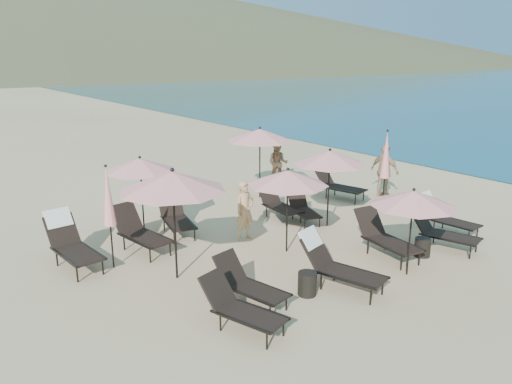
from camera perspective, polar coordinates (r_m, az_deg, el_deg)
ground at (r=12.11m, az=12.93°, el=-8.04°), size 800.00×800.00×0.00m
volcanic_headland at (r=320.65m, az=-22.82°, el=18.24°), size 690.00×690.00×55.00m
lounger_0 at (r=9.06m, az=-1.85°, el=-12.99°), size 1.08×1.72×0.93m
lounger_1 at (r=9.91m, az=-0.86°, el=-10.40°), size 0.96×1.68×0.91m
lounger_2 at (r=10.64m, az=9.07°, el=-7.97°), size 1.16×1.96×1.15m
lounger_3 at (r=12.52m, az=14.55°, el=-4.95°), size 0.90×1.88×1.04m
lounger_4 at (r=13.42m, az=20.44°, el=-4.20°), size 1.08×1.82×0.98m
lounger_5 at (r=14.67m, az=20.74°, el=-2.44°), size 0.76×1.70×1.02m
lounger_6 at (r=12.33m, az=-20.43°, el=-5.35°), size 0.88×1.98×1.20m
lounger_7 at (r=12.80m, az=-13.18°, el=-4.38°), size 0.99×1.93×1.06m
lounger_8 at (r=13.83m, az=-9.15°, el=-2.76°), size 1.02×1.85×1.00m
lounger_9 at (r=14.93m, az=2.57°, el=-1.31°), size 0.72×1.67×0.94m
lounger_10 at (r=14.71m, az=5.40°, el=-1.83°), size 1.00×1.56×0.84m
lounger_11 at (r=17.16m, az=9.34°, el=0.86°), size 1.09×1.90×1.03m
umbrella_open_0 at (r=10.54m, az=-9.50°, el=1.22°), size 2.31×2.31×2.48m
umbrella_open_1 at (r=11.98m, az=3.64°, el=1.65°), size 1.99×1.99×2.14m
umbrella_open_2 at (r=13.97m, az=8.43°, el=3.92°), size 2.09×2.09×2.25m
umbrella_open_3 at (r=13.75m, az=-13.10°, el=3.04°), size 1.98×1.98×2.13m
umbrella_open_4 at (r=16.70m, az=0.44°, el=6.53°), size 2.26×2.26×2.44m
umbrella_open_5 at (r=11.19m, az=17.53°, el=-0.71°), size 1.86×1.86×2.00m
umbrella_closed_0 at (r=15.58m, az=14.63°, el=4.07°), size 0.30×0.30×2.59m
umbrella_closed_1 at (r=11.53m, az=-16.55°, el=-0.55°), size 0.28×0.28×2.44m
side_table_0 at (r=10.36m, az=5.87°, el=-10.38°), size 0.39×0.39×0.49m
side_table_1 at (r=12.83m, az=18.49°, el=-6.01°), size 0.39×0.39×0.45m
beachgoer_a at (r=13.08m, az=-1.30°, el=-2.13°), size 0.62×0.45×1.59m
beachgoer_b at (r=18.81m, az=2.51°, el=3.30°), size 0.95×0.97×1.57m
beachgoer_c at (r=17.53m, az=14.49°, el=2.37°), size 0.53×1.11×1.85m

